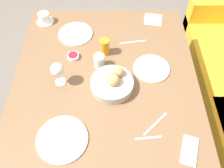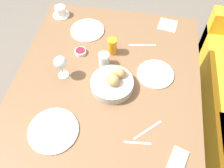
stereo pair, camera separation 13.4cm
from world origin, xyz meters
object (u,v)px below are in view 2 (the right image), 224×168
plate_near_left (87,30)px  fork_silver (148,130)px  juice_glass (112,46)px  jam_bowl_berry (80,52)px  wine_glass (60,63)px  napkin (168,25)px  spoon_coffee (138,143)px  cell_phone (177,163)px  coffee_cup (61,12)px  knife_silver (142,45)px  water_tumbler (104,60)px  bread_basket (113,83)px  plate_near_right (53,130)px  plate_far_center (155,74)px

plate_near_left → fork_silver: bearing=35.1°
juice_glass → jam_bowl_berry: size_ratio=1.47×
wine_glass → napkin: wine_glass is taller
fork_silver → napkin: bearing=175.0°
spoon_coffee → cell_phone: bearing=70.9°
plate_near_left → coffee_cup: size_ratio=1.93×
juice_glass → knife_silver: size_ratio=0.61×
wine_glass → spoon_coffee: size_ratio=1.16×
water_tumbler → jam_bowl_berry: size_ratio=1.20×
plate_near_left → juice_glass: bearing=50.1°
bread_basket → napkin: size_ratio=1.71×
plate_near_left → jam_bowl_berry: bearing=1.2°
bread_basket → coffee_cup: size_ratio=2.03×
coffee_cup → jam_bowl_berry: bearing=34.2°
knife_silver → wine_glass: bearing=-53.1°
plate_near_left → plate_near_right: same height
water_tumbler → jam_bowl_berry: water_tumbler is taller
plate_near_right → napkin: (-0.92, 0.55, -0.00)m
coffee_cup → cell_phone: size_ratio=0.73×
plate_far_center → wine_glass: wine_glass is taller
bread_basket → jam_bowl_berry: bread_basket is taller
water_tumbler → coffee_cup: size_ratio=0.73×
plate_far_center → coffee_cup: 0.84m
plate_near_left → plate_far_center: 0.58m
wine_glass → jam_bowl_berry: 0.23m
plate_near_left → napkin: plate_near_left is taller
water_tumbler → cell_phone: 0.71m
jam_bowl_berry → coffee_cup: bearing=-145.8°
jam_bowl_berry → plate_far_center: bearing=78.9°
bread_basket → spoon_coffee: 0.37m
plate_near_right → bread_basket: bearing=142.1°
knife_silver → jam_bowl_berry: bearing=-70.6°
plate_near_left → plate_near_right: (0.76, 0.00, 0.00)m
fork_silver → cell_phone: size_ratio=0.82×
water_tumbler → jam_bowl_berry: 0.18m
fork_silver → plate_near_right: bearing=-79.8°
plate_near_right → plate_far_center: same height
wine_glass → fork_silver: wine_glass is taller
cell_phone → plate_far_center: bearing=-165.4°
water_tumbler → fork_silver: (0.40, 0.30, -0.04)m
plate_far_center → jam_bowl_berry: bearing=-101.1°
jam_bowl_berry → fork_silver: bearing=45.4°
water_tumbler → wine_glass: bearing=-60.7°
water_tumbler → coffee_cup: bearing=-135.7°
knife_silver → spoon_coffee: size_ratio=1.33×
juice_glass → water_tumbler: bearing=-15.8°
coffee_cup → jam_bowl_berry: (0.34, 0.23, -0.02)m
coffee_cup → knife_silver: bearing=71.5°
bread_basket → coffee_cup: bearing=-139.8°
juice_glass → water_tumbler: juice_glass is taller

